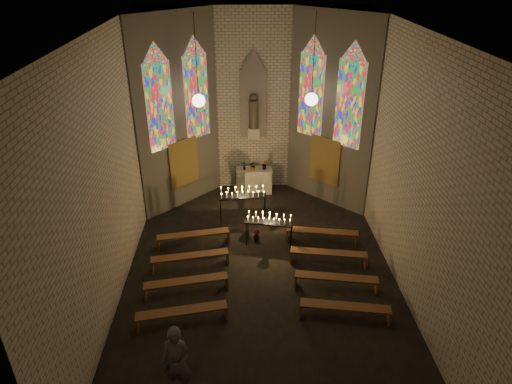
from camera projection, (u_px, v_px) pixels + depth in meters
floor at (260, 276)px, 13.69m from camera, size 12.00×12.00×0.00m
room at (256, 121)px, 14.92m from camera, size 8.22×12.43×7.00m
altar at (254, 180)px, 18.26m from camera, size 1.40×0.60×1.00m
flower_vase_left at (244, 166)px, 17.89m from camera, size 0.22×0.19×0.36m
flower_vase_center at (253, 166)px, 17.87m from camera, size 0.34×0.30×0.37m
flower_vase_right at (265, 164)px, 17.91m from camera, size 0.28×0.25×0.43m
aisle_flower_pot at (256, 235)px, 15.27m from camera, size 0.28×0.28×0.41m
votive_stand_left at (242, 194)px, 16.04m from camera, size 1.71×0.49×1.24m
votive_stand_right at (269, 220)px, 14.67m from camera, size 1.60×0.69×1.14m
pew_left_0 at (193, 236)px, 14.97m from camera, size 2.37×0.71×0.45m
pew_right_0 at (322, 233)px, 15.12m from camera, size 2.37×0.71×0.45m
pew_left_1 at (190, 257)px, 13.91m from camera, size 2.37×0.71×0.45m
pew_right_1 at (329, 254)px, 14.06m from camera, size 2.37×0.71×0.45m
pew_left_2 at (186, 283)px, 12.85m from camera, size 2.37×0.71×0.45m
pew_right_2 at (336, 279)px, 13.00m from camera, size 2.37×0.71×0.45m
pew_left_3 at (182, 313)px, 11.80m from camera, size 2.37×0.71×0.45m
pew_right_3 at (345, 308)px, 11.94m from camera, size 2.37×0.71×0.45m
visitor at (177, 362)px, 9.72m from camera, size 0.71×0.52×1.79m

